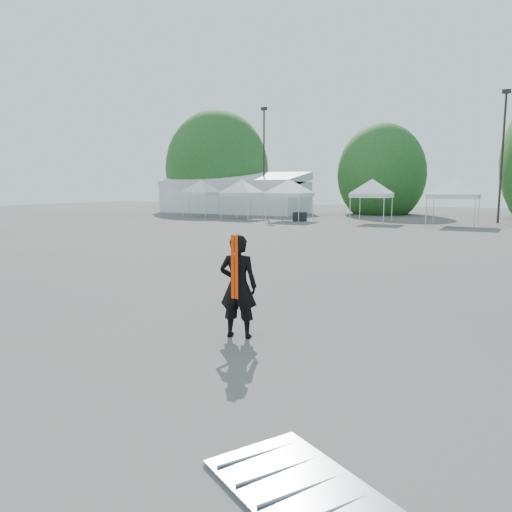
% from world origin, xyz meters
% --- Properties ---
extents(ground, '(120.00, 120.00, 0.00)m').
position_xyz_m(ground, '(0.00, 0.00, 0.00)').
color(ground, '#474442').
rests_on(ground, ground).
extents(marquee, '(15.00, 6.25, 4.23)m').
position_xyz_m(marquee, '(-22.00, 35.00, 1.97)').
color(marquee, silver).
rests_on(marquee, ground).
extents(light_pole_west, '(0.60, 0.25, 10.30)m').
position_xyz_m(light_pole_west, '(-18.00, 34.00, 5.77)').
color(light_pole_west, black).
rests_on(light_pole_west, ground).
extents(light_pole_east, '(0.60, 0.25, 9.80)m').
position_xyz_m(light_pole_east, '(3.00, 32.00, 5.52)').
color(light_pole_east, black).
rests_on(light_pole_east, ground).
extents(tree_far_w, '(4.80, 4.80, 7.30)m').
position_xyz_m(tree_far_w, '(-26.00, 38.00, 4.54)').
color(tree_far_w, '#382314').
rests_on(tree_far_w, ground).
extents(tree_mid_w, '(4.16, 4.16, 6.33)m').
position_xyz_m(tree_mid_w, '(-8.00, 40.00, 3.93)').
color(tree_mid_w, '#382314').
rests_on(tree_mid_w, ground).
extents(tent_a, '(3.82, 3.82, 3.88)m').
position_xyz_m(tent_a, '(-21.57, 28.39, 3.06)').
color(tent_a, silver).
rests_on(tent_a, ground).
extents(tent_b, '(4.00, 4.00, 3.88)m').
position_xyz_m(tent_b, '(-16.73, 27.46, 3.06)').
color(tent_b, silver).
rests_on(tent_b, ground).
extents(tent_c, '(4.39, 4.39, 3.88)m').
position_xyz_m(tent_c, '(-12.16, 27.26, 3.06)').
color(tent_c, silver).
rests_on(tent_c, ground).
extents(tent_d, '(3.88, 3.88, 3.88)m').
position_xyz_m(tent_d, '(-5.59, 27.88, 3.06)').
color(tent_d, silver).
rests_on(tent_d, ground).
extents(tent_e, '(4.69, 4.69, 3.88)m').
position_xyz_m(tent_e, '(0.27, 27.88, 3.06)').
color(tent_e, silver).
rests_on(tent_e, ground).
extents(man, '(0.81, 0.63, 1.97)m').
position_xyz_m(man, '(0.12, -1.96, 0.99)').
color(man, black).
rests_on(man, ground).
extents(barrier_mid, '(2.53, 2.09, 0.07)m').
position_xyz_m(barrier_mid, '(3.28, -5.99, 0.04)').
color(barrier_mid, '#94969B').
rests_on(barrier_mid, ground).
extents(crate_west, '(0.98, 0.80, 0.71)m').
position_xyz_m(crate_west, '(-11.14, 27.03, 0.35)').
color(crate_west, black).
rests_on(crate_west, ground).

